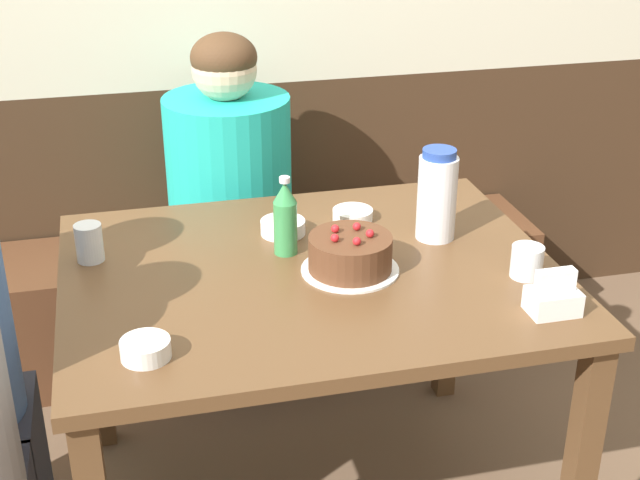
# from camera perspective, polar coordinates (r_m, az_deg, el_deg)

# --- Properties ---
(bench_seat) EXTENTS (1.96, 0.38, 0.43)m
(bench_seat) POSITION_cam_1_polar(r_m,az_deg,el_deg) (3.13, -4.03, -3.56)
(bench_seat) COLOR #56331E
(bench_seat) RESTS_ON ground_plane
(dining_table) EXTENTS (1.20, 0.94, 0.74)m
(dining_table) POSITION_cam_1_polar(r_m,az_deg,el_deg) (2.21, -0.61, -3.98)
(dining_table) COLOR brown
(dining_table) RESTS_ON ground_plane
(birthday_cake) EXTENTS (0.24, 0.24, 0.11)m
(birthday_cake) POSITION_cam_1_polar(r_m,az_deg,el_deg) (2.14, 1.95, -0.92)
(birthday_cake) COLOR white
(birthday_cake) RESTS_ON dining_table
(water_pitcher) EXTENTS (0.10, 0.10, 0.24)m
(water_pitcher) POSITION_cam_1_polar(r_m,az_deg,el_deg) (2.30, 7.50, 2.86)
(water_pitcher) COLOR white
(water_pitcher) RESTS_ON dining_table
(soju_bottle) EXTENTS (0.06, 0.06, 0.20)m
(soju_bottle) POSITION_cam_1_polar(r_m,az_deg,el_deg) (2.21, -2.24, 1.45)
(soju_bottle) COLOR #388E4C
(soju_bottle) RESTS_ON dining_table
(napkin_holder) EXTENTS (0.11, 0.08, 0.11)m
(napkin_holder) POSITION_cam_1_polar(r_m,az_deg,el_deg) (2.03, 14.71, -3.56)
(napkin_holder) COLOR white
(napkin_holder) RESTS_ON dining_table
(bowl_soup_white) EXTENTS (0.12, 0.12, 0.04)m
(bowl_soup_white) POSITION_cam_1_polar(r_m,az_deg,el_deg) (2.34, -2.39, 0.83)
(bowl_soup_white) COLOR white
(bowl_soup_white) RESTS_ON dining_table
(bowl_rice_small) EXTENTS (0.10, 0.10, 0.04)m
(bowl_rice_small) POSITION_cam_1_polar(r_m,az_deg,el_deg) (1.85, -11.10, -6.86)
(bowl_rice_small) COLOR white
(bowl_rice_small) RESTS_ON dining_table
(bowl_side_dish) EXTENTS (0.11, 0.11, 0.03)m
(bowl_side_dish) POSITION_cam_1_polar(r_m,az_deg,el_deg) (2.43, 2.11, 1.63)
(bowl_side_dish) COLOR white
(bowl_side_dish) RESTS_ON dining_table
(glass_water_tall) EXTENTS (0.07, 0.07, 0.10)m
(glass_water_tall) POSITION_cam_1_polar(r_m,az_deg,el_deg) (2.26, -14.56, -0.17)
(glass_water_tall) COLOR silver
(glass_water_tall) RESTS_ON dining_table
(glass_tumbler_short) EXTENTS (0.08, 0.08, 0.08)m
(glass_tumbler_short) POSITION_cam_1_polar(r_m,az_deg,el_deg) (2.17, 13.10, -1.35)
(glass_tumbler_short) COLOR silver
(glass_tumbler_short) RESTS_ON dining_table
(person_teal_shirt) EXTENTS (0.39, 0.39, 1.16)m
(person_teal_shirt) POSITION_cam_1_polar(r_m,az_deg,el_deg) (2.87, -5.72, 1.73)
(person_teal_shirt) COLOR #33333D
(person_teal_shirt) RESTS_ON ground_plane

